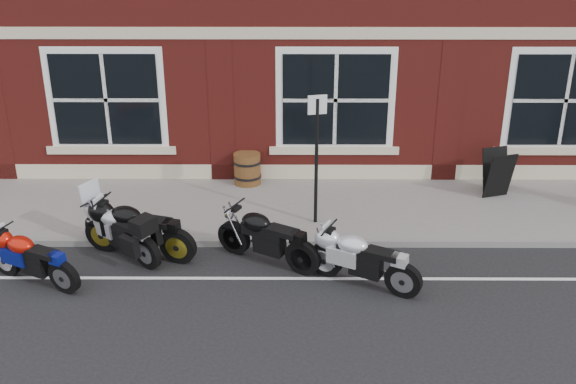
% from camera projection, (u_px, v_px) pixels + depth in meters
% --- Properties ---
extents(ground, '(80.00, 80.00, 0.00)m').
position_uv_depth(ground, '(258.00, 285.00, 10.52)').
color(ground, black).
rests_on(ground, ground).
extents(sidewalk, '(30.00, 3.00, 0.12)m').
position_uv_depth(sidewalk, '(265.00, 208.00, 13.27)').
color(sidewalk, slate).
rests_on(sidewalk, ground).
extents(kerb, '(30.00, 0.16, 0.12)m').
position_uv_depth(kerb, '(262.00, 242.00, 11.81)').
color(kerb, slate).
rests_on(kerb, ground).
extents(moto_touring_silver, '(1.62, 1.32, 1.30)m').
position_uv_depth(moto_touring_silver, '(120.00, 228.00, 11.29)').
color(moto_touring_silver, black).
rests_on(moto_touring_silver, ground).
extents(moto_sport_red, '(1.73, 0.93, 0.84)m').
position_uv_depth(moto_sport_red, '(32.00, 256.00, 10.41)').
color(moto_sport_red, black).
rests_on(moto_sport_red, ground).
extents(moto_sport_black, '(2.09, 0.79, 0.97)m').
position_uv_depth(moto_sport_black, '(138.00, 227.00, 11.26)').
color(moto_sport_black, black).
rests_on(moto_sport_black, ground).
extents(moto_sport_silver, '(1.78, 1.07, 0.89)m').
position_uv_depth(moto_sport_silver, '(362.00, 257.00, 10.34)').
color(moto_sport_silver, black).
rests_on(moto_sport_silver, ground).
extents(moto_naked_black, '(1.82, 1.19, 0.92)m').
position_uv_depth(moto_naked_black, '(266.00, 235.00, 11.04)').
color(moto_naked_black, black).
rests_on(moto_naked_black, ground).
extents(a_board_sign, '(0.70, 0.57, 1.00)m').
position_uv_depth(a_board_sign, '(498.00, 173.00, 13.59)').
color(a_board_sign, black).
rests_on(a_board_sign, sidewalk).
extents(barrel_planter, '(0.63, 0.63, 0.70)m').
position_uv_depth(barrel_planter, '(247.00, 169.00, 14.28)').
color(barrel_planter, '#451D12').
rests_on(barrel_planter, sidewalk).
extents(parking_sign, '(0.35, 0.10, 2.52)m').
position_uv_depth(parking_sign, '(317.00, 151.00, 11.96)').
color(parking_sign, black).
rests_on(parking_sign, sidewalk).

